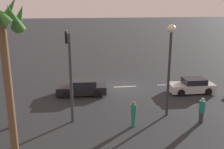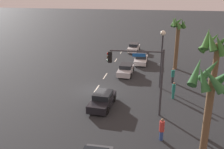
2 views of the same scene
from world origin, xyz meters
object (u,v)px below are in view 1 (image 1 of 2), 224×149
(traffic_signal, at_px, (69,58))
(car_1, at_px, (192,86))
(pedestrian_0, at_px, (202,110))
(pedestrian_2, at_px, (133,113))
(pedestrian_1, at_px, (12,113))
(streetlamp, at_px, (170,54))
(car_2, at_px, (82,88))
(palm_tree_0, at_px, (4,35))

(traffic_signal, bearing_deg, car_1, -164.62)
(pedestrian_0, bearing_deg, pedestrian_2, -0.82)
(car_1, xyz_separation_m, pedestrian_1, (14.55, 4.77, 0.31))
(traffic_signal, height_order, pedestrian_0, traffic_signal)
(streetlamp, bearing_deg, traffic_signal, -12.51)
(pedestrian_0, relative_size, pedestrian_1, 1.01)
(streetlamp, bearing_deg, pedestrian_2, 26.89)
(car_1, relative_size, pedestrian_1, 2.28)
(car_2, bearing_deg, streetlamp, 137.95)
(traffic_signal, bearing_deg, pedestrian_1, 25.51)
(pedestrian_0, xyz_separation_m, pedestrian_1, (12.55, -1.18, -0.00))
(pedestrian_0, height_order, pedestrian_1, pedestrian_0)
(car_1, height_order, traffic_signal, traffic_signal)
(pedestrian_1, bearing_deg, car_1, -161.85)
(car_2, relative_size, palm_tree_0, 0.52)
(traffic_signal, xyz_separation_m, pedestrian_2, (-4.06, 2.93, -3.17))
(car_2, height_order, traffic_signal, traffic_signal)
(car_2, height_order, pedestrian_1, pedestrian_1)
(streetlamp, distance_m, palm_tree_0, 10.60)
(pedestrian_1, xyz_separation_m, pedestrian_2, (-7.86, 1.11, 0.01))
(pedestrian_1, xyz_separation_m, palm_tree_0, (-0.84, 3.28, 5.51))
(car_1, bearing_deg, pedestrian_2, 41.33)
(streetlamp, distance_m, pedestrian_0, 4.34)
(streetlamp, bearing_deg, pedestrian_0, 142.34)
(car_2, bearing_deg, palm_tree_0, 66.37)
(pedestrian_1, height_order, palm_tree_0, palm_tree_0)
(pedestrian_2, distance_m, palm_tree_0, 9.18)
(car_1, distance_m, pedestrian_1, 15.32)
(car_2, height_order, streetlamp, streetlamp)
(pedestrian_2, xyz_separation_m, palm_tree_0, (7.02, 2.16, 5.50))
(car_1, xyz_separation_m, streetlamp, (3.91, 4.48, 3.92))
(streetlamp, relative_size, pedestrian_0, 3.65)
(palm_tree_0, bearing_deg, car_2, -113.63)
(car_1, xyz_separation_m, palm_tree_0, (13.71, 8.05, 5.82))
(palm_tree_0, bearing_deg, traffic_signal, -120.13)
(car_2, relative_size, pedestrian_2, 2.48)
(traffic_signal, distance_m, palm_tree_0, 6.33)
(car_2, xyz_separation_m, traffic_signal, (0.94, 3.81, 3.48))
(pedestrian_1, bearing_deg, pedestrian_2, 171.93)
(pedestrian_0, height_order, pedestrian_2, pedestrian_0)
(car_1, xyz_separation_m, pedestrian_0, (2.00, 5.95, 0.31))
(car_1, distance_m, streetlamp, 7.12)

